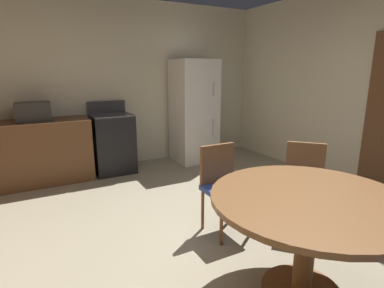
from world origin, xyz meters
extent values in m
plane|color=gray|center=(0.00, 0.00, 0.00)|extent=(14.00, 14.00, 0.00)
cube|color=beige|center=(0.00, 3.10, 1.35)|extent=(5.50, 0.12, 2.70)
cube|color=beige|center=(2.65, 0.30, 1.35)|extent=(0.12, 5.60, 2.70)
cube|color=brown|center=(-1.49, 2.70, 0.45)|extent=(1.92, 0.60, 0.90)
cube|color=black|center=(-0.18, 2.70, 0.45)|extent=(0.60, 0.60, 0.90)
cube|color=#38383D|center=(-0.18, 2.70, 0.91)|extent=(0.60, 0.60, 0.02)
cube|color=#38383D|center=(-0.18, 2.98, 1.01)|extent=(0.60, 0.04, 0.18)
cube|color=white|center=(1.25, 2.65, 0.88)|extent=(0.68, 0.66, 1.76)
cylinder|color=#B2B2B7|center=(1.43, 2.31, 1.28)|extent=(0.02, 0.02, 0.22)
cylinder|color=#B2B2B7|center=(1.43, 2.31, 0.63)|extent=(0.02, 0.02, 0.30)
cube|color=#2D2B28|center=(-1.24, 2.70, 1.03)|extent=(0.44, 0.32, 0.26)
cylinder|color=brown|center=(0.34, -0.69, 0.36)|extent=(0.14, 0.14, 0.72)
cylinder|color=brown|center=(0.34, -0.69, 0.74)|extent=(1.35, 1.35, 0.04)
cylinder|color=brown|center=(1.04, -0.26, 0.21)|extent=(0.03, 0.03, 0.43)
cylinder|color=brown|center=(0.81, -0.01, 0.21)|extent=(0.03, 0.03, 0.43)
cylinder|color=brown|center=(1.29, -0.03, 0.21)|extent=(0.03, 0.03, 0.43)
cylinder|color=brown|center=(1.06, 0.22, 0.21)|extent=(0.03, 0.03, 0.43)
cube|color=navy|center=(1.05, -0.02, 0.45)|extent=(0.57, 0.57, 0.05)
cube|color=brown|center=(1.18, 0.10, 0.66)|extent=(0.29, 0.30, 0.42)
cylinder|color=brown|center=(0.51, 0.12, 0.21)|extent=(0.03, 0.03, 0.43)
cylinder|color=brown|center=(0.17, 0.11, 0.21)|extent=(0.03, 0.03, 0.43)
cylinder|color=brown|center=(0.51, 0.46, 0.21)|extent=(0.03, 0.03, 0.43)
cylinder|color=brown|center=(0.17, 0.45, 0.21)|extent=(0.03, 0.03, 0.43)
cube|color=navy|center=(0.34, 0.29, 0.45)|extent=(0.40, 0.40, 0.05)
cube|color=brown|center=(0.34, 0.47, 0.66)|extent=(0.38, 0.04, 0.42)
camera|label=1|loc=(-1.26, -2.00, 1.59)|focal=28.49mm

